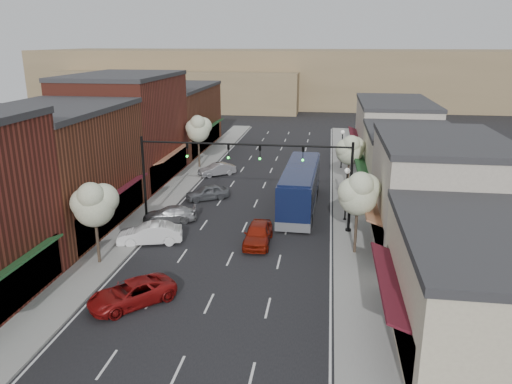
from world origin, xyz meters
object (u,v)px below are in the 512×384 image
at_px(lamp_post_near, 347,186).
at_px(parked_car_c, 170,214).
at_px(signal_mast_left, 173,168).
at_px(tree_right_near, 359,192).
at_px(lamp_post_far, 342,143).
at_px(parked_car_a, 132,293).
at_px(tree_left_far, 198,128).
at_px(parked_car_b, 150,234).
at_px(tree_right_far, 350,149).
at_px(red_hatchback, 258,234).
at_px(tree_left_near, 94,203).
at_px(signal_mast_right, 319,173).
at_px(parked_car_d, 207,192).
at_px(coach_bus, 300,187).
at_px(parked_car_e, 217,169).

relative_size(lamp_post_near, parked_car_c, 1.04).
distance_m(signal_mast_left, parked_car_c, 4.07).
xyz_separation_m(tree_right_near, lamp_post_far, (-0.55, 24.06, -1.45)).
distance_m(tree_right_near, parked_car_a, 15.69).
xyz_separation_m(tree_left_far, parked_car_b, (2.05, -22.13, -3.85)).
relative_size(tree_right_far, red_hatchback, 1.19).
distance_m(tree_right_far, tree_left_near, 25.99).
xyz_separation_m(signal_mast_left, tree_left_far, (-2.63, 17.95, -0.02)).
height_order(signal_mast_right, parked_car_d, signal_mast_right).
distance_m(lamp_post_far, coach_bus, 15.41).
bearing_deg(tree_left_near, parked_car_e, 83.37).
distance_m(tree_right_near, parked_car_d, 17.12).
height_order(lamp_post_near, lamp_post_far, same).
relative_size(tree_right_near, lamp_post_near, 1.34).
height_order(lamp_post_far, parked_car_c, lamp_post_far).
bearing_deg(signal_mast_right, parked_car_e, 126.66).
bearing_deg(signal_mast_left, tree_right_near, -16.19).
distance_m(coach_bus, parked_car_c, 11.29).
distance_m(tree_left_near, parked_car_a, 7.10).
height_order(signal_mast_right, parked_car_a, signal_mast_right).
height_order(tree_right_near, parked_car_c, tree_right_near).
height_order(parked_car_c, parked_car_e, parked_car_e).
bearing_deg(parked_car_e, lamp_post_far, 73.73).
distance_m(tree_left_far, parked_car_c, 18.06).
relative_size(lamp_post_near, coach_bus, 0.36).
bearing_deg(signal_mast_right, lamp_post_far, 83.78).
xyz_separation_m(signal_mast_left, tree_right_near, (13.97, -4.05, -0.17)).
xyz_separation_m(tree_left_far, parked_car_d, (3.68, -11.42, -3.93)).
height_order(lamp_post_far, parked_car_b, lamp_post_far).
xyz_separation_m(parked_car_b, parked_car_e, (0.63, 19.23, -0.09)).
bearing_deg(tree_left_near, coach_bus, 47.07).
bearing_deg(parked_car_e, parked_car_d, -29.99).
bearing_deg(coach_bus, tree_left_near, -131.30).
bearing_deg(tree_right_near, lamp_post_near, 94.77).
bearing_deg(signal_mast_left, parked_car_c, 142.35).
distance_m(tree_right_far, tree_left_far, 17.66).
bearing_deg(parked_car_b, lamp_post_far, 134.18).
height_order(tree_right_far, lamp_post_far, tree_right_far).
xyz_separation_m(tree_left_near, parked_car_a, (4.05, -4.63, -3.55)).
bearing_deg(coach_bus, parked_car_a, -113.10).
bearing_deg(lamp_post_far, tree_right_near, -88.70).
distance_m(lamp_post_far, parked_car_e, 14.45).
distance_m(lamp_post_far, parked_car_d, 18.44).
relative_size(tree_right_near, tree_right_far, 1.10).
height_order(tree_left_near, parked_car_b, tree_left_near).
bearing_deg(parked_car_e, tree_right_far, 40.83).
distance_m(tree_left_near, parked_car_d, 15.45).
bearing_deg(tree_right_near, parked_car_b, -179.47).
xyz_separation_m(signal_mast_right, signal_mast_left, (-11.24, 0.00, 0.00)).
height_order(signal_mast_left, red_hatchback, signal_mast_left).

